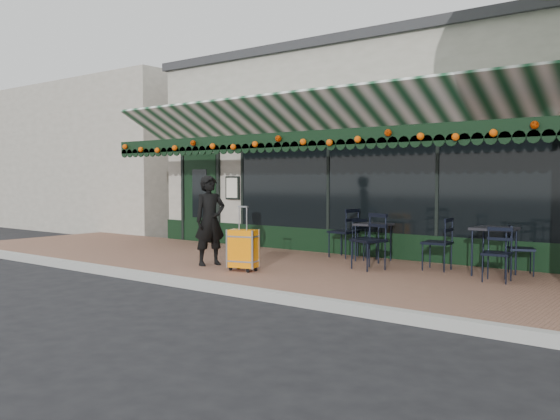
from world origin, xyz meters
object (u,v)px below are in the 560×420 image
Objects in this scene: cafe_table_b at (373,227)px; chair_b_left at (343,232)px; chair_b_right at (365,239)px; chair_b_front at (368,241)px; chair_a_right at (521,250)px; woman at (210,220)px; chair_a_left at (437,243)px; chair_a_front at (497,254)px; cafe_table_a at (494,232)px; suitcase at (243,249)px.

cafe_table_b is 0.78m from chair_b_left.
chair_b_right is (-0.25, 0.12, -0.25)m from cafe_table_b.
chair_b_front is at bearing -127.54° from chair_b_right.
chair_a_right reaches higher than cafe_table_b.
woman is 2.06× the size of chair_b_right.
chair_a_left is at bearing 83.62° from chair_a_right.
chair_a_front reaches higher than cafe_table_b.
cafe_table_a is at bearing -7.55° from cafe_table_b.
suitcase is 1.39× the size of cafe_table_a.
suitcase is 4.06m from chair_a_front.
cafe_table_a is 3.16m from chair_b_left.
woman reaches higher than chair_b_front.
chair_b_front reaches higher than chair_b_right.
chair_a_right reaches higher than cafe_table_a.
suitcase reaches higher than chair_b_right.
chair_a_left is at bearing -84.78° from chair_b_right.
chair_b_left is at bearing 65.72° from suitcase.
chair_a_front is at bearing 77.96° from chair_b_left.
cafe_table_b is at bearing -95.77° from chair_b_right.
chair_a_right is at bearing -44.36° from woman.
chair_b_left is at bearing 155.88° from chair_b_front.
cafe_table_a is at bearing 15.69° from suitcase.
woman is 2.78m from chair_b_left.
chair_b_right is at bearing 154.03° from cafe_table_b.
chair_b_left is at bearing 158.13° from chair_a_front.
cafe_table_a is at bearing 106.85° from chair_a_front.
cafe_table_b is 2.74m from chair_a_front.
cafe_table_a is 0.57m from chair_a_right.
woman is 4.89m from chair_a_front.
chair_a_left is 1.12× the size of chair_a_right.
chair_b_front reaches higher than cafe_table_a.
chair_a_front is 3.49m from chair_b_left.
cafe_table_a is 2.39m from cafe_table_b.
chair_a_right is 0.83× the size of chair_b_front.
chair_b_left is (0.41, 2.56, 0.13)m from suitcase.
chair_a_front is 0.85× the size of chair_b_front.
woman is 1.94× the size of chair_a_front.
cafe_table_b is 2.70m from chair_a_right.
woman is 2.07× the size of cafe_table_a.
woman is 1.76× the size of chair_a_left.
chair_b_front is (1.61, 1.44, 0.13)m from suitcase.
chair_a_right is (1.28, 0.38, -0.05)m from chair_a_left.
chair_b_right reaches higher than cafe_table_b.
chair_a_front is 2.15m from chair_b_front.
suitcase is 4.58m from chair_a_right.
chair_a_front is at bearing 151.11° from chair_a_right.
woman is 3.04m from chair_b_right.
woman reaches higher than chair_b_left.
chair_b_front is (0.70, -1.10, 0.10)m from chair_b_right.
suitcase is 1.11× the size of chair_b_front.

